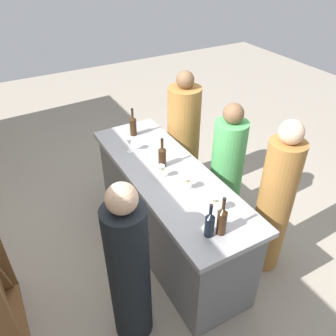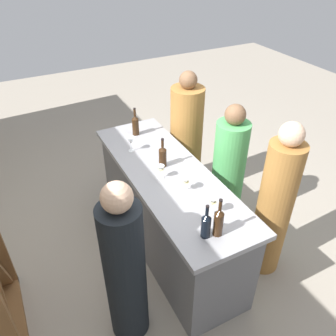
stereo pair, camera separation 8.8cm
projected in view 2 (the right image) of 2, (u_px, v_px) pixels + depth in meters
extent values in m
plane|color=#9E9384|center=(168.00, 244.00, 3.71)|extent=(12.00, 12.00, 0.00)
cube|color=slate|center=(168.00, 213.00, 3.45)|extent=(2.06, 0.63, 0.91)
cube|color=#99999E|center=(168.00, 175.00, 3.17)|extent=(2.14, 0.71, 0.05)
cube|color=brown|center=(8.00, 325.00, 2.92)|extent=(0.99, 0.28, 0.06)
cylinder|color=#331E0F|center=(218.00, 224.00, 2.46)|extent=(0.07, 0.07, 0.20)
cone|color=#331E0F|center=(220.00, 212.00, 2.40)|extent=(0.07, 0.07, 0.04)
cylinder|color=#331E0F|center=(220.00, 205.00, 2.36)|extent=(0.03, 0.03, 0.08)
cylinder|color=black|center=(221.00, 200.00, 2.33)|extent=(0.03, 0.03, 0.01)
cylinder|color=black|center=(206.00, 227.00, 2.46)|extent=(0.07, 0.07, 0.17)
cone|color=black|center=(207.00, 217.00, 2.40)|extent=(0.07, 0.07, 0.03)
cylinder|color=black|center=(207.00, 211.00, 2.37)|extent=(0.03, 0.03, 0.07)
cylinder|color=black|center=(208.00, 206.00, 2.34)|extent=(0.03, 0.03, 0.01)
cylinder|color=#331E0F|center=(163.00, 158.00, 3.20)|extent=(0.07, 0.07, 0.18)
cone|color=#331E0F|center=(163.00, 148.00, 3.14)|extent=(0.07, 0.07, 0.03)
cylinder|color=#331E0F|center=(162.00, 143.00, 3.11)|extent=(0.03, 0.03, 0.07)
cylinder|color=black|center=(162.00, 139.00, 3.08)|extent=(0.03, 0.03, 0.01)
cylinder|color=#331E0F|center=(136.00, 127.00, 3.69)|extent=(0.07, 0.07, 0.19)
cone|color=#331E0F|center=(135.00, 117.00, 3.63)|extent=(0.07, 0.07, 0.04)
cylinder|color=#331E0F|center=(135.00, 113.00, 3.60)|extent=(0.03, 0.03, 0.08)
cylinder|color=black|center=(134.00, 109.00, 3.57)|extent=(0.03, 0.03, 0.01)
cylinder|color=white|center=(211.00, 213.00, 2.70)|extent=(0.06, 0.06, 0.00)
cylinder|color=white|center=(212.00, 209.00, 2.68)|extent=(0.01, 0.01, 0.08)
cone|color=white|center=(212.00, 201.00, 2.63)|extent=(0.08, 0.08, 0.08)
cone|color=beige|center=(212.00, 203.00, 2.64)|extent=(0.07, 0.07, 0.03)
cylinder|color=white|center=(185.00, 190.00, 2.94)|extent=(0.06, 0.06, 0.00)
cylinder|color=white|center=(185.00, 187.00, 2.92)|extent=(0.01, 0.01, 0.07)
cone|color=white|center=(185.00, 181.00, 2.88)|extent=(0.08, 0.08, 0.07)
cone|color=beige|center=(185.00, 183.00, 2.90)|extent=(0.07, 0.07, 0.02)
cylinder|color=white|center=(161.00, 178.00, 3.09)|extent=(0.06, 0.06, 0.00)
cylinder|color=white|center=(161.00, 175.00, 3.07)|extent=(0.01, 0.01, 0.06)
cone|color=white|center=(161.00, 169.00, 3.03)|extent=(0.07, 0.07, 0.07)
cone|color=beige|center=(161.00, 170.00, 3.04)|extent=(0.06, 0.06, 0.03)
cylinder|color=white|center=(131.00, 151.00, 3.46)|extent=(0.06, 0.06, 0.00)
cylinder|color=white|center=(131.00, 147.00, 3.44)|extent=(0.01, 0.01, 0.07)
cone|color=white|center=(131.00, 141.00, 3.40)|extent=(0.08, 0.08, 0.08)
cylinder|color=#9E6B33|center=(273.00, 211.00, 3.11)|extent=(0.38, 0.38, 1.41)
sphere|color=#D8AD8C|center=(292.00, 134.00, 2.65)|extent=(0.21, 0.21, 0.21)
cylinder|color=#4CA559|center=(228.00, 175.00, 3.69)|extent=(0.44, 0.44, 1.25)
sphere|color=brown|center=(235.00, 115.00, 3.28)|extent=(0.21, 0.21, 0.21)
cylinder|color=#9E6B33|center=(186.00, 144.00, 4.08)|extent=(0.45, 0.45, 1.41)
sphere|color=brown|center=(188.00, 80.00, 3.62)|extent=(0.20, 0.20, 0.20)
cylinder|color=black|center=(125.00, 275.00, 2.57)|extent=(0.40, 0.40, 1.34)
sphere|color=#D8AD8C|center=(117.00, 197.00, 2.14)|extent=(0.21, 0.21, 0.21)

